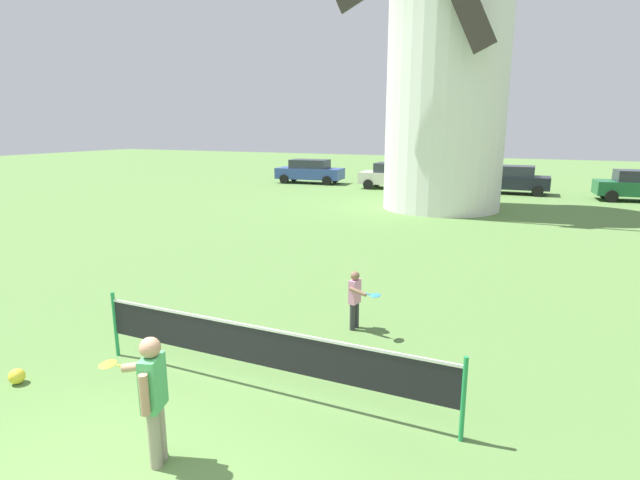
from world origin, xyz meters
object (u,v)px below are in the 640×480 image
Objects in this scene: tennis_net at (261,347)px; parked_car_green at (639,185)px; windmill at (449,40)px; player_far at (356,297)px; stray_ball at (17,376)px; parked_car_cream at (396,176)px; player_near at (152,394)px; parked_car_black at (513,179)px; parked_car_blue at (310,171)px.

parked_car_green is at bearing 72.08° from tennis_net.
windmill is at bearing -144.00° from parked_car_green.
player_far is 4.88× the size of stray_ball.
parked_car_cream is 12.60m from parked_car_green.
player_far is at bearing 45.99° from stray_ball.
player_near is at bearing -9.47° from stray_ball.
player_near is 26.32m from parked_car_black.
tennis_net is 26.76m from parked_car_blue.
parked_car_cream is (-4.87, 23.72, 0.12)m from tennis_net.
player_near is (0.68, -19.42, -6.48)m from windmill.
parked_car_green reaches higher than player_far.
tennis_net is 3.70× the size of player_near.
windmill is 2.60× the size of tennis_net.
parked_car_cream is 1.11× the size of parked_car_black.
windmill reaches higher than tennis_net.
parked_car_blue is at bearing 112.09° from player_near.
parked_car_black is (1.31, 21.74, 0.17)m from player_far.
parked_car_green is at bearing 71.02° from player_far.
stray_ball is 0.05× the size of parked_car_blue.
player_near is 28.34m from parked_car_blue.
parked_car_black is (2.70, 6.82, -6.54)m from windmill.
player_far is 0.29× the size of parked_car_black.
player_near is at bearing -107.28° from parked_car_green.
tennis_net is 25.11m from parked_car_green.
player_near is 25.97m from parked_car_cream.
parked_car_cream is at bearing 122.48° from windmill.
player_far is 24.54m from parked_car_blue.
player_far is at bearing -84.68° from windmill.
player_far is 0.25× the size of parked_car_blue.
player_far is 22.45m from parked_car_green.
player_near is 0.34× the size of parked_car_blue.
player_far is at bearing -93.45° from parked_car_black.
parked_car_blue is at bearing 179.94° from parked_car_black.
tennis_net is at bearing 81.31° from player_near.
parked_car_green is (7.73, 23.89, 0.12)m from tennis_net.
parked_car_black is at bearing 68.42° from windmill.
windmill is 9.83m from parked_car_black.
tennis_net is 3.71m from stray_ball.
windmill is 63.65× the size of stray_ball.
parked_car_black is (2.02, 26.25, -0.05)m from player_near.
parked_car_cream is at bearing 93.31° from stray_ball.
parked_car_blue is at bearing 145.57° from windmill.
tennis_net is at bearing -78.39° from parked_car_cream.
windmill is 20.38m from stray_ball.
parked_car_blue is 1.09× the size of parked_car_green.
tennis_net is 24.48× the size of stray_ball.
parked_car_black is (5.16, 25.72, 0.69)m from stray_ball.
parked_car_green is at bearing -4.87° from parked_car_black.
windmill is 9.61× the size of player_near.
parked_car_black is at bearing 86.55° from player_far.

